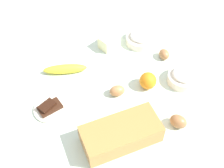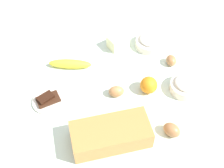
# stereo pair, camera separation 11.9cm
# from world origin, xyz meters

# --- Properties ---
(ground_plane) EXTENTS (2.40, 2.40, 0.02)m
(ground_plane) POSITION_xyz_m (0.00, 0.00, -0.01)
(ground_plane) COLOR silver
(loaf_pan) EXTENTS (0.29, 0.16, 0.08)m
(loaf_pan) POSITION_xyz_m (0.08, 0.22, 0.04)
(loaf_pan) COLOR #B77A3D
(loaf_pan) RESTS_ON ground_plane
(flour_bowl) EXTENTS (0.13, 0.13, 0.06)m
(flour_bowl) POSITION_xyz_m (-0.29, 0.10, 0.03)
(flour_bowl) COLOR silver
(flour_bowl) RESTS_ON ground_plane
(sugar_bowl) EXTENTS (0.14, 0.14, 0.06)m
(sugar_bowl) POSITION_xyz_m (-0.26, -0.19, 0.03)
(sugar_bowl) COLOR silver
(sugar_bowl) RESTS_ON ground_plane
(banana) EXTENTS (0.19, 0.11, 0.04)m
(banana) POSITION_xyz_m (0.13, -0.19, 0.02)
(banana) COLOR yellow
(banana) RESTS_ON ground_plane
(orange_fruit) EXTENTS (0.07, 0.07, 0.07)m
(orange_fruit) POSITION_xyz_m (-0.14, 0.05, 0.04)
(orange_fruit) COLOR orange
(orange_fruit) RESTS_ON ground_plane
(butter_block) EXTENTS (0.10, 0.09, 0.06)m
(butter_block) POSITION_xyz_m (-0.12, -0.24, 0.03)
(butter_block) COLOR #F4EDB2
(butter_block) RESTS_ON ground_plane
(egg_near_butter) EXTENTS (0.07, 0.06, 0.05)m
(egg_near_butter) POSITION_xyz_m (-0.01, 0.03, 0.02)
(egg_near_butter) COLOR #B97D4C
(egg_near_butter) RESTS_ON ground_plane
(egg_beside_bowl) EXTENTS (0.05, 0.06, 0.04)m
(egg_beside_bowl) POSITION_xyz_m (-0.30, -0.06, 0.02)
(egg_beside_bowl) COLOR #A56F43
(egg_beside_bowl) RESTS_ON ground_plane
(egg_loose) EXTENTS (0.08, 0.08, 0.05)m
(egg_loose) POSITION_xyz_m (-0.14, 0.27, 0.03)
(egg_loose) COLOR #A16C41
(egg_loose) RESTS_ON ground_plane
(chocolate_plate) EXTENTS (0.13, 0.13, 0.03)m
(chocolate_plate) POSITION_xyz_m (0.26, -0.03, 0.01)
(chocolate_plate) COLOR silver
(chocolate_plate) RESTS_ON ground_plane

